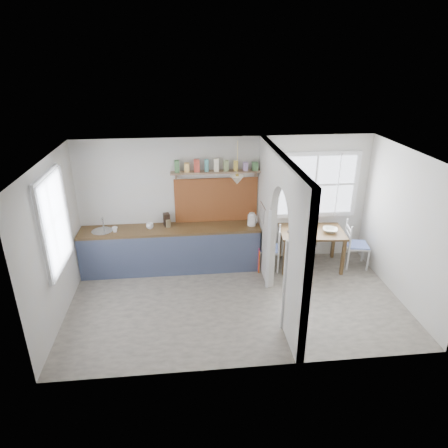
{
  "coord_description": "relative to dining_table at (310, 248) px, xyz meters",
  "views": [
    {
      "loc": [
        -0.84,
        -5.87,
        4.05
      ],
      "look_at": [
        -0.15,
        0.57,
        1.26
      ],
      "focal_mm": 32.0,
      "sensor_mm": 36.0,
      "label": 1
    }
  ],
  "objects": [
    {
      "name": "ceiling",
      "position": [
        -1.67,
        -1.14,
        2.21
      ],
      "size": [
        5.8,
        3.2,
        0.01
      ],
      "primitive_type": "cube",
      "color": "beige",
      "rests_on": "walls"
    },
    {
      "name": "utensil_rail",
      "position": [
        -1.06,
        -0.24,
        1.06
      ],
      "size": [
        0.02,
        0.5,
        0.02
      ],
      "primitive_type": "cylinder",
      "rotation": [
        1.57,
        0.0,
        0.0
      ],
      "color": "#BCBDBF",
      "rests_on": "partition"
    },
    {
      "name": "jar",
      "position": [
        -2.83,
        0.23,
        0.59
      ],
      "size": [
        0.1,
        0.1,
        0.16
      ],
      "primitive_type": "cylinder",
      "rotation": [
        0.0,
        0.0,
        0.04
      ],
      "color": "brown",
      "rests_on": "counter"
    },
    {
      "name": "bowl",
      "position": [
        0.34,
        -0.08,
        0.43
      ],
      "size": [
        0.37,
        0.37,
        0.07
      ],
      "primitive_type": "imported",
      "rotation": [
        0.0,
        0.0,
        -0.34
      ],
      "color": "white",
      "rests_on": "dining_table"
    },
    {
      "name": "towel_orange",
      "position": [
        -1.09,
        -0.2,
        -0.14
      ],
      "size": [
        0.02,
        0.03,
        0.48
      ],
      "primitive_type": "cube",
      "color": "#D44409",
      "rests_on": "counter"
    },
    {
      "name": "sink",
      "position": [
        -4.1,
        0.16,
        0.5
      ],
      "size": [
        0.4,
        0.4,
        0.02
      ],
      "primitive_type": "cylinder",
      "color": "#BCBDBF",
      "rests_on": "counter"
    },
    {
      "name": "chair_left",
      "position": [
        -0.84,
        0.0,
        0.05
      ],
      "size": [
        0.5,
        0.5,
        0.89
      ],
      "primitive_type": null,
      "rotation": [
        0.0,
        0.0,
        -1.83
      ],
      "color": "silver",
      "rests_on": "floor"
    },
    {
      "name": "towel_magenta",
      "position": [
        -1.09,
        -0.14,
        -0.12
      ],
      "size": [
        0.02,
        0.03,
        0.5
      ],
      "primitive_type": "cube",
      "color": "#DC327A",
      "rests_on": "counter"
    },
    {
      "name": "counter",
      "position": [
        -2.8,
        0.19,
        0.06
      ],
      "size": [
        3.5,
        0.6,
        0.9
      ],
      "color": "brown",
      "rests_on": "floor"
    },
    {
      "name": "chair_right",
      "position": [
        0.94,
        -0.1,
        0.08
      ],
      "size": [
        0.5,
        0.5,
        0.95
      ],
      "primitive_type": null,
      "rotation": [
        0.0,
        0.0,
        1.4
      ],
      "color": "silver",
      "rests_on": "floor"
    },
    {
      "name": "knife_block",
      "position": [
        -2.86,
        0.3,
        0.63
      ],
      "size": [
        0.14,
        0.18,
        0.25
      ],
      "primitive_type": "cube",
      "rotation": [
        0.0,
        0.0,
        0.2
      ],
      "color": "#2F2017",
      "rests_on": "counter"
    },
    {
      "name": "kettle",
      "position": [
        -1.2,
        0.14,
        0.64
      ],
      "size": [
        0.27,
        0.24,
        0.26
      ],
      "primitive_type": null,
      "rotation": [
        0.0,
        0.0,
        -0.39
      ],
      "color": "white",
      "rests_on": "counter"
    },
    {
      "name": "shelf",
      "position": [
        -1.87,
        0.35,
        1.62
      ],
      "size": [
        1.75,
        0.2,
        0.21
      ],
      "color": "#886C50",
      "rests_on": "walls"
    },
    {
      "name": "kitchen_window",
      "position": [
        -4.54,
        -1.14,
        1.26
      ],
      "size": [
        0.1,
        1.16,
        1.5
      ],
      "primitive_type": null,
      "color": "white",
      "rests_on": "walls"
    },
    {
      "name": "mug_a",
      "position": [
        -3.84,
        0.1,
        0.56
      ],
      "size": [
        0.14,
        0.14,
        0.1
      ],
      "primitive_type": "imported",
      "rotation": [
        0.0,
        0.0,
        0.35
      ],
      "color": "white",
      "rests_on": "counter"
    },
    {
      "name": "vase",
      "position": [
        0.09,
        0.2,
        0.48
      ],
      "size": [
        0.23,
        0.23,
        0.18
      ],
      "primitive_type": "imported",
      "rotation": [
        0.0,
        0.0,
        0.42
      ],
      "color": "#6A3578",
      "rests_on": "dining_table"
    },
    {
      "name": "mug_b",
      "position": [
        -3.19,
        0.19,
        0.56
      ],
      "size": [
        0.17,
        0.17,
        0.11
      ],
      "primitive_type": "imported",
      "rotation": [
        0.0,
        0.0,
        0.25
      ],
      "color": "white",
      "rests_on": "counter"
    },
    {
      "name": "plate",
      "position": [
        -0.42,
        -0.0,
        0.4
      ],
      "size": [
        0.19,
        0.19,
        0.01
      ],
      "primitive_type": "cylinder",
      "rotation": [
        0.0,
        0.0,
        0.19
      ],
      "color": "black",
      "rests_on": "dining_table"
    },
    {
      "name": "nook_window",
      "position": [
        0.13,
        0.42,
        1.21
      ],
      "size": [
        1.76,
        0.1,
        1.3
      ],
      "primitive_type": null,
      "color": "white",
      "rests_on": "walls"
    },
    {
      "name": "partition",
      "position": [
        -0.97,
        -1.08,
        1.06
      ],
      "size": [
        0.12,
        3.2,
        2.6
      ],
      "color": "beige",
      "rests_on": "floor"
    },
    {
      "name": "dining_table",
      "position": [
        0.0,
        0.0,
        0.0
      ],
      "size": [
        1.33,
        0.96,
        0.79
      ],
      "primitive_type": null,
      "rotation": [
        0.0,
        0.0,
        -0.1
      ],
      "color": "brown",
      "rests_on": "floor"
    },
    {
      "name": "pendant_lamp",
      "position": [
        -1.52,
        0.01,
        1.49
      ],
      "size": [
        0.26,
        0.26,
        0.16
      ],
      "primitive_type": "cone",
      "color": "#EDE6CC",
      "rests_on": "ceiling"
    },
    {
      "name": "walls",
      "position": [
        -1.67,
        -1.14,
        0.91
      ],
      "size": [
        5.81,
        3.21,
        2.6
      ],
      "color": "beige",
      "rests_on": "floor"
    },
    {
      "name": "floor",
      "position": [
        -1.67,
        -1.14,
        -0.39
      ],
      "size": [
        5.8,
        3.2,
        0.01
      ],
      "primitive_type": "cube",
      "color": "gray",
      "rests_on": "ground"
    },
    {
      "name": "table_cup",
      "position": [
        -0.07,
        -0.18,
        0.43
      ],
      "size": [
        0.09,
        0.09,
        0.08
      ],
      "primitive_type": "imported",
      "rotation": [
        0.0,
        0.0,
        -0.09
      ],
      "color": "#629559",
      "rests_on": "dining_table"
    },
    {
      "name": "backsplash",
      "position": [
        -1.87,
        0.44,
        0.96
      ],
      "size": [
        1.65,
        0.03,
        0.9
      ],
      "primitive_type": "cube",
      "color": "brown",
      "rests_on": "walls"
    }
  ]
}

